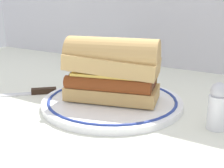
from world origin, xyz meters
name	(u,v)px	position (x,y,z in m)	size (l,w,h in m)	color
ground_plane	(121,107)	(0.00, 0.00, 0.00)	(1.50, 1.50, 0.00)	silver
plate	(112,102)	(-0.02, 0.00, 0.01)	(0.28, 0.28, 0.01)	white
sausage_sandwich	(112,69)	(-0.02, 0.00, 0.08)	(0.20, 0.14, 0.12)	tan
drinking_glass	(113,60)	(-0.15, 0.21, 0.04)	(0.06, 0.06, 0.09)	silver
salt_shaker	(218,107)	(0.19, -0.01, 0.04)	(0.03, 0.03, 0.08)	white
butter_knife	(27,93)	(-0.22, -0.04, 0.00)	(0.13, 0.12, 0.01)	silver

